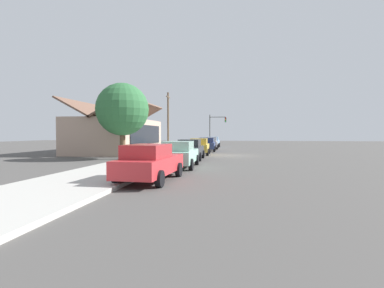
# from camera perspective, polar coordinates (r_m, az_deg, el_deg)

# --- Properties ---
(ground_plane) EXTENTS (120.00, 120.00, 0.00)m
(ground_plane) POSITION_cam_1_polar(r_m,az_deg,el_deg) (28.31, 6.86, -2.18)
(ground_plane) COLOR #4C4947
(sidewalk_curb) EXTENTS (60.00, 4.20, 0.16)m
(sidewalk_curb) POSITION_cam_1_polar(r_m,az_deg,el_deg) (29.00, -4.27, -1.91)
(sidewalk_curb) COLOR #B2AFA8
(sidewalk_curb) RESTS_ON ground
(car_cherry) EXTENTS (4.87, 2.12, 1.59)m
(car_cherry) POSITION_cam_1_polar(r_m,az_deg,el_deg) (12.96, -7.94, -3.45)
(car_cherry) COLOR red
(car_cherry) RESTS_ON ground
(car_seafoam) EXTENTS (4.90, 2.06, 1.59)m
(car_seafoam) POSITION_cam_1_polar(r_m,az_deg,el_deg) (18.05, -2.40, -1.91)
(car_seafoam) COLOR #9ED1BC
(car_seafoam) RESTS_ON ground
(car_charcoal) EXTENTS (4.57, 2.04, 1.59)m
(car_charcoal) POSITION_cam_1_polar(r_m,az_deg,el_deg) (23.56, -0.32, -1.01)
(car_charcoal) COLOR #2D3035
(car_charcoal) RESTS_ON ground
(car_mustard) EXTENTS (4.90, 2.11, 1.59)m
(car_mustard) POSITION_cam_1_polar(r_m,az_deg,el_deg) (29.08, 1.40, -0.45)
(car_mustard) COLOR gold
(car_mustard) RESTS_ON ground
(car_navy) EXTENTS (4.60, 2.19, 1.59)m
(car_navy) POSITION_cam_1_polar(r_m,az_deg,el_deg) (34.76, 2.81, -0.06)
(car_navy) COLOR navy
(car_navy) RESTS_ON ground
(car_silver) EXTENTS (4.76, 2.14, 1.59)m
(car_silver) POSITION_cam_1_polar(r_m,az_deg,el_deg) (40.43, 3.56, 0.22)
(car_silver) COLOR silver
(car_silver) RESTS_ON ground
(car_skyblue) EXTENTS (4.70, 2.01, 1.59)m
(car_skyblue) POSITION_cam_1_polar(r_m,az_deg,el_deg) (45.73, 4.03, 0.42)
(car_skyblue) COLOR #8CB7E0
(car_skyblue) RESTS_ON ground
(storefront_building) EXTENTS (13.28, 6.70, 5.40)m
(storefront_building) POSITION_cam_1_polar(r_m,az_deg,el_deg) (33.58, -13.89, 1.72)
(storefront_building) COLOR tan
(storefront_building) RESTS_ON ground
(shade_tree) EXTENTS (4.18, 4.18, 6.06)m
(shade_tree) POSITION_cam_1_polar(r_m,az_deg,el_deg) (24.62, -13.09, 6.38)
(shade_tree) COLOR brown
(shade_tree) RESTS_ON ground
(traffic_light_main) EXTENTS (0.37, 2.79, 5.20)m
(traffic_light_main) POSITION_cam_1_polar(r_m,az_deg,el_deg) (49.89, 4.62, 3.62)
(traffic_light_main) COLOR #383833
(traffic_light_main) RESTS_ON ground
(utility_pole_wooden) EXTENTS (1.80, 0.24, 7.50)m
(utility_pole_wooden) POSITION_cam_1_polar(r_m,az_deg,el_deg) (39.99, -4.56, 4.66)
(utility_pole_wooden) COLOR brown
(utility_pole_wooden) RESTS_ON ground
(fire_hydrant_red) EXTENTS (0.22, 0.22, 0.71)m
(fire_hydrant_red) POSITION_cam_1_polar(r_m,az_deg,el_deg) (35.56, 0.39, -0.52)
(fire_hydrant_red) COLOR red
(fire_hydrant_red) RESTS_ON sidewalk_curb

